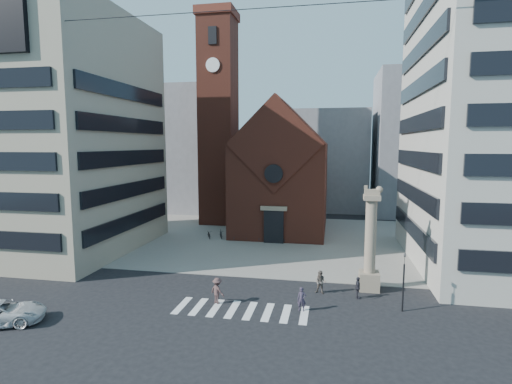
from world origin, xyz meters
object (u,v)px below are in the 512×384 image
pedestrian_2 (358,288)px  pedestrian_0 (302,299)px  lion_column (370,249)px  pedestrian_1 (321,282)px  scooter_0 (209,234)px  traffic_light (404,281)px  white_car (0,313)px

pedestrian_2 → pedestrian_0: bearing=125.2°
pedestrian_0 → pedestrian_2: (4.12, 3.18, -0.01)m
lion_column → pedestrian_1: (-3.91, -1.61, -2.52)m
scooter_0 → pedestrian_1: bearing=-72.1°
lion_column → traffic_light: size_ratio=2.02×
lion_column → pedestrian_1: 4.93m
traffic_light → pedestrian_1: 6.51m
lion_column → pedestrian_0: lion_column is taller
lion_column → pedestrian_2: lion_column is taller
lion_column → pedestrian_1: size_ratio=4.62×
traffic_light → pedestrian_1: (-5.91, 2.39, -1.35)m
pedestrian_0 → pedestrian_1: (1.24, 3.69, 0.06)m
lion_column → pedestrian_0: bearing=-134.1°
pedestrian_0 → scooter_0: size_ratio=0.92×
pedestrian_2 → pedestrian_1: bearing=77.4°
traffic_light → pedestrian_2: size_ratio=2.49×
white_car → pedestrian_2: pedestrian_2 is taller
white_car → pedestrian_1: bearing=-88.9°
scooter_0 → lion_column: bearing=-62.4°
traffic_light → pedestrian_0: bearing=-169.6°
pedestrian_1 → pedestrian_2: (2.88, -0.51, -0.08)m
white_car → pedestrian_2: size_ratio=3.22×
traffic_light → scooter_0: traffic_light is taller
white_car → pedestrian_0: bearing=-96.8°
lion_column → traffic_light: bearing=-63.5°
traffic_light → pedestrian_2: 3.83m
pedestrian_0 → scooter_0: pedestrian_0 is taller
white_car → scooter_0: (6.29, 26.08, -0.22)m
lion_column → scooter_0: size_ratio=4.58×
white_car → scooter_0: 26.83m
pedestrian_0 → pedestrian_1: size_ratio=0.93×
white_car → lion_column: bearing=-89.3°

